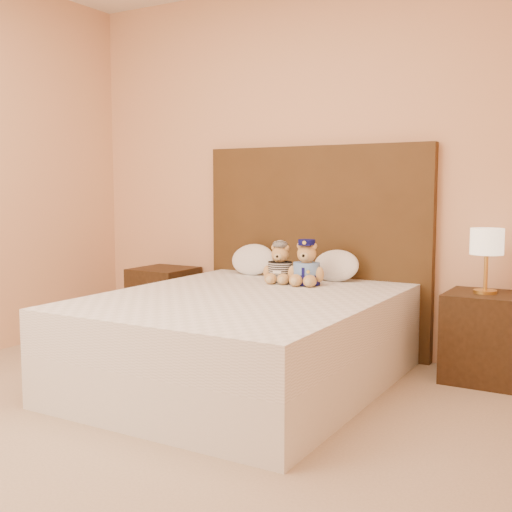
{
  "coord_description": "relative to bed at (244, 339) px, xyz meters",
  "views": [
    {
      "loc": [
        1.99,
        -2.08,
        1.19
      ],
      "look_at": [
        -0.06,
        1.45,
        0.76
      ],
      "focal_mm": 45.0,
      "sensor_mm": 36.0,
      "label": 1
    }
  ],
  "objects": [
    {
      "name": "ground",
      "position": [
        0.0,
        -1.2,
        -0.28
      ],
      "size": [
        4.0,
        4.5,
        0.0
      ],
      "primitive_type": "cube",
      "color": "tan",
      "rests_on": "ground"
    },
    {
      "name": "room_walls",
      "position": [
        0.0,
        -0.74,
        1.53
      ],
      "size": [
        4.04,
        4.52,
        2.72
      ],
      "color": "#E7A97E",
      "rests_on": "ground"
    },
    {
      "name": "bed",
      "position": [
        0.0,
        0.0,
        0.0
      ],
      "size": [
        1.6,
        2.0,
        0.55
      ],
      "color": "white",
      "rests_on": "ground"
    },
    {
      "name": "headboard",
      "position": [
        0.0,
        1.01,
        0.47
      ],
      "size": [
        1.75,
        0.08,
        1.5
      ],
      "primitive_type": "cube",
      "color": "#472E15",
      "rests_on": "ground"
    },
    {
      "name": "nightstand_left",
      "position": [
        -1.25,
        0.8,
        -0.0
      ],
      "size": [
        0.45,
        0.45,
        0.55
      ],
      "primitive_type": "cube",
      "color": "#362111",
      "rests_on": "ground"
    },
    {
      "name": "nightstand_right",
      "position": [
        1.25,
        0.8,
        -0.0
      ],
      "size": [
        0.45,
        0.45,
        0.55
      ],
      "primitive_type": "cube",
      "color": "#362111",
      "rests_on": "ground"
    },
    {
      "name": "lamp",
      "position": [
        1.25,
        0.8,
        0.57
      ],
      "size": [
        0.2,
        0.2,
        0.4
      ],
      "color": "gold",
      "rests_on": "nightstand_right"
    },
    {
      "name": "teddy_police",
      "position": [
        0.15,
        0.55,
        0.43
      ],
      "size": [
        0.3,
        0.29,
        0.3
      ],
      "primitive_type": null,
      "rotation": [
        0.0,
        0.0,
        0.16
      ],
      "color": "#BE874A",
      "rests_on": "bed"
    },
    {
      "name": "teddy_prisoner",
      "position": [
        -0.05,
        0.55,
        0.41
      ],
      "size": [
        0.28,
        0.27,
        0.27
      ],
      "primitive_type": null,
      "rotation": [
        0.0,
        0.0,
        0.21
      ],
      "color": "#BE874A",
      "rests_on": "bed"
    },
    {
      "name": "pillow_left",
      "position": [
        -0.43,
        0.83,
        0.4
      ],
      "size": [
        0.35,
        0.23,
        0.25
      ],
      "primitive_type": "ellipsoid",
      "color": "white",
      "rests_on": "bed"
    },
    {
      "name": "pillow_right",
      "position": [
        0.24,
        0.83,
        0.39
      ],
      "size": [
        0.33,
        0.22,
        0.24
      ],
      "primitive_type": "ellipsoid",
      "color": "white",
      "rests_on": "bed"
    }
  ]
}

